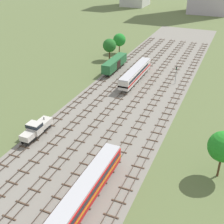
% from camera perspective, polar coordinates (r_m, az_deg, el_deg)
% --- Properties ---
extents(ground_plane, '(480.00, 480.00, 0.00)m').
position_cam_1_polar(ground_plane, '(73.71, 2.19, 1.44)').
color(ground_plane, '#5B6B3D').
extents(ballast_bed, '(26.18, 176.00, 0.01)m').
position_cam_1_polar(ballast_bed, '(73.71, 2.19, 1.44)').
color(ballast_bed, gray).
rests_on(ballast_bed, ground).
extents(track_far_left, '(2.40, 126.00, 0.29)m').
position_cam_1_polar(track_far_left, '(78.64, -5.10, 3.28)').
color(track_far_left, '#47382D').
rests_on(track_far_left, ground).
extents(track_left, '(2.40, 126.00, 0.29)m').
position_cam_1_polar(track_left, '(76.81, -2.17, 2.74)').
color(track_left, '#47382D').
rests_on(track_left, ground).
extents(track_centre_left, '(2.40, 126.00, 0.29)m').
position_cam_1_polar(track_centre_left, '(75.20, 0.90, 2.16)').
color(track_centre_left, '#47382D').
rests_on(track_centre_left, ground).
extents(track_centre, '(2.40, 126.00, 0.29)m').
position_cam_1_polar(track_centre, '(73.82, 4.08, 1.55)').
color(track_centre, '#47382D').
rests_on(track_centre, ground).
extents(track_centre_right, '(2.40, 126.00, 0.29)m').
position_cam_1_polar(track_centre_right, '(72.69, 7.38, 0.91)').
color(track_centre_right, '#47382D').
rests_on(track_centre_right, ground).
extents(track_right, '(2.40, 126.00, 0.29)m').
position_cam_1_polar(track_right, '(71.81, 10.76, 0.26)').
color(track_right, '#47382D').
rests_on(track_right, ground).
extents(passenger_coach_centre_right_nearest, '(2.96, 22.00, 3.80)m').
position_cam_1_polar(passenger_coach_centre_right_nearest, '(45.00, -5.47, -15.19)').
color(passenger_coach_centre_right_nearest, red).
rests_on(passenger_coach_centre_right_nearest, ground).
extents(shunter_loco_far_left_near, '(2.74, 8.46, 3.10)m').
position_cam_1_polar(shunter_loco_far_left_near, '(62.11, -14.34, -3.01)').
color(shunter_loco_far_left_near, beige).
rests_on(shunter_loco_far_left_near, ground).
extents(diesel_railcar_centre_left_mid, '(2.96, 20.50, 3.80)m').
position_cam_1_polar(diesel_railcar_centre_left_mid, '(86.38, 4.51, 7.48)').
color(diesel_railcar_centre_left_mid, beige).
rests_on(diesel_railcar_centre_left_mid, ground).
extents(freight_boxcar_far_left_midfar, '(2.87, 14.00, 3.60)m').
position_cam_1_polar(freight_boxcar_far_left_midfar, '(94.35, 0.51, 9.33)').
color(freight_boxcar_far_left_midfar, '#286638').
rests_on(freight_boxcar_far_left_midfar, ground).
extents(signal_post_nearest, '(0.28, 0.47, 5.31)m').
position_cam_1_polar(signal_post_nearest, '(85.89, 12.17, 7.34)').
color(signal_post_nearest, gray).
rests_on(signal_post_nearest, ground).
extents(lineside_tree_0, '(5.09, 5.09, 8.58)m').
position_cam_1_polar(lineside_tree_0, '(51.09, 20.58, -6.24)').
color(lineside_tree_0, '#4C331E').
rests_on(lineside_tree_0, ground).
extents(lineside_tree_2, '(4.57, 4.57, 7.21)m').
position_cam_1_polar(lineside_tree_2, '(111.09, 1.43, 13.64)').
color(lineside_tree_2, '#4C331E').
rests_on(lineside_tree_2, ground).
extents(lineside_tree_3, '(4.57, 4.57, 7.38)m').
position_cam_1_polar(lineside_tree_3, '(103.51, -0.48, 12.61)').
color(lineside_tree_3, '#4C331E').
rests_on(lineside_tree_3, ground).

